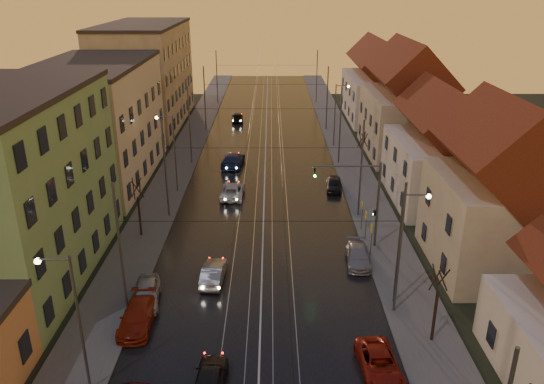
{
  "coord_description": "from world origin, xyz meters",
  "views": [
    {
      "loc": [
        0.65,
        -19.92,
        19.97
      ],
      "look_at": [
        0.76,
        22.61,
        2.94
      ],
      "focal_mm": 35.0,
      "sensor_mm": 36.0,
      "label": 1
    }
  ],
  "objects_px": {
    "street_lamp_1": "(405,238)",
    "parked_right_1": "(358,256)",
    "driving_car_4": "(237,117)",
    "driving_car_3": "(233,160)",
    "driving_car_1": "(214,273)",
    "street_lamp_2": "(171,146)",
    "street_lamp_3": "(338,109)",
    "parked_right_0": "(379,364)",
    "traffic_light_mast": "(366,194)",
    "parked_left_3": "(146,293)",
    "driving_car_0": "(210,379)",
    "parked_right_2": "(334,184)",
    "driving_car_2": "(233,191)",
    "street_lamp_0": "(72,312)",
    "parked_left_2": "(137,316)"
  },
  "relations": [
    {
      "from": "driving_car_0",
      "to": "street_lamp_1",
      "type": "bearing_deg",
      "value": -142.71
    },
    {
      "from": "parked_left_2",
      "to": "parked_right_1",
      "type": "xyz_separation_m",
      "value": [
        14.86,
        7.8,
        -0.06
      ]
    },
    {
      "from": "street_lamp_0",
      "to": "parked_left_2",
      "type": "distance_m",
      "value": 7.18
    },
    {
      "from": "street_lamp_1",
      "to": "driving_car_1",
      "type": "relative_size",
      "value": 1.94
    },
    {
      "from": "driving_car_1",
      "to": "driving_car_3",
      "type": "relative_size",
      "value": 0.77
    },
    {
      "from": "driving_car_0",
      "to": "driving_car_2",
      "type": "bearing_deg",
      "value": -85.66
    },
    {
      "from": "street_lamp_2",
      "to": "driving_car_2",
      "type": "distance_m",
      "value": 7.45
    },
    {
      "from": "driving_car_0",
      "to": "parked_right_0",
      "type": "height_order",
      "value": "driving_car_0"
    },
    {
      "from": "driving_car_4",
      "to": "parked_right_2",
      "type": "bearing_deg",
      "value": 108.95
    },
    {
      "from": "parked_right_1",
      "to": "parked_right_2",
      "type": "bearing_deg",
      "value": 94.68
    },
    {
      "from": "street_lamp_3",
      "to": "parked_right_0",
      "type": "xyz_separation_m",
      "value": [
        -2.56,
        -42.75,
        -4.26
      ]
    },
    {
      "from": "driving_car_3",
      "to": "driving_car_4",
      "type": "height_order",
      "value": "driving_car_3"
    },
    {
      "from": "street_lamp_2",
      "to": "traffic_light_mast",
      "type": "xyz_separation_m",
      "value": [
        17.1,
        -12.0,
        -0.29
      ]
    },
    {
      "from": "street_lamp_1",
      "to": "driving_car_4",
      "type": "relative_size",
      "value": 1.9
    },
    {
      "from": "traffic_light_mast",
      "to": "street_lamp_2",
      "type": "bearing_deg",
      "value": 144.93
    },
    {
      "from": "driving_car_1",
      "to": "driving_car_4",
      "type": "distance_m",
      "value": 45.83
    },
    {
      "from": "street_lamp_3",
      "to": "driving_car_0",
      "type": "bearing_deg",
      "value": -104.84
    },
    {
      "from": "traffic_light_mast",
      "to": "parked_right_1",
      "type": "distance_m",
      "value": 4.8
    },
    {
      "from": "street_lamp_1",
      "to": "parked_right_0",
      "type": "bearing_deg",
      "value": -110.73
    },
    {
      "from": "street_lamp_1",
      "to": "driving_car_4",
      "type": "distance_m",
      "value": 50.69
    },
    {
      "from": "driving_car_4",
      "to": "parked_right_0",
      "type": "height_order",
      "value": "driving_car_4"
    },
    {
      "from": "street_lamp_2",
      "to": "driving_car_4",
      "type": "distance_m",
      "value": 29.37
    },
    {
      "from": "traffic_light_mast",
      "to": "parked_right_1",
      "type": "relative_size",
      "value": 1.69
    },
    {
      "from": "driving_car_3",
      "to": "driving_car_4",
      "type": "distance_m",
      "value": 20.61
    },
    {
      "from": "street_lamp_1",
      "to": "traffic_light_mast",
      "type": "relative_size",
      "value": 1.11
    },
    {
      "from": "traffic_light_mast",
      "to": "parked_left_3",
      "type": "distance_m",
      "value": 17.87
    },
    {
      "from": "driving_car_1",
      "to": "parked_right_1",
      "type": "relative_size",
      "value": 0.97
    },
    {
      "from": "driving_car_0",
      "to": "parked_right_0",
      "type": "bearing_deg",
      "value": -169.63
    },
    {
      "from": "parked_right_2",
      "to": "driving_car_3",
      "type": "bearing_deg",
      "value": 150.03
    },
    {
      "from": "driving_car_0",
      "to": "parked_right_1",
      "type": "relative_size",
      "value": 0.94
    },
    {
      "from": "parked_right_0",
      "to": "street_lamp_3",
      "type": "bearing_deg",
      "value": 83.18
    },
    {
      "from": "traffic_light_mast",
      "to": "parked_left_3",
      "type": "xyz_separation_m",
      "value": [
        -15.59,
        -7.82,
        -3.88
      ]
    },
    {
      "from": "street_lamp_1",
      "to": "street_lamp_2",
      "type": "xyz_separation_m",
      "value": [
        -18.21,
        20.0,
        0.0
      ]
    },
    {
      "from": "traffic_light_mast",
      "to": "driving_car_3",
      "type": "bearing_deg",
      "value": 120.2
    },
    {
      "from": "street_lamp_2",
      "to": "traffic_light_mast",
      "type": "height_order",
      "value": "street_lamp_2"
    },
    {
      "from": "street_lamp_3",
      "to": "parked_right_2",
      "type": "relative_size",
      "value": 2.11
    },
    {
      "from": "traffic_light_mast",
      "to": "parked_right_2",
      "type": "height_order",
      "value": "traffic_light_mast"
    },
    {
      "from": "parked_left_2",
      "to": "parked_right_2",
      "type": "relative_size",
      "value": 1.23
    },
    {
      "from": "street_lamp_2",
      "to": "driving_car_4",
      "type": "bearing_deg",
      "value": 80.65
    },
    {
      "from": "parked_left_3",
      "to": "parked_left_2",
      "type": "bearing_deg",
      "value": -97.45
    },
    {
      "from": "street_lamp_2",
      "to": "parked_right_0",
      "type": "relative_size",
      "value": 1.79
    },
    {
      "from": "street_lamp_2",
      "to": "driving_car_2",
      "type": "bearing_deg",
      "value": -12.6
    },
    {
      "from": "street_lamp_2",
      "to": "street_lamp_3",
      "type": "height_order",
      "value": "same"
    },
    {
      "from": "street_lamp_0",
      "to": "street_lamp_3",
      "type": "height_order",
      "value": "same"
    },
    {
      "from": "parked_right_2",
      "to": "driving_car_4",
      "type": "bearing_deg",
      "value": 117.35
    },
    {
      "from": "driving_car_4",
      "to": "parked_right_2",
      "type": "height_order",
      "value": "driving_car_4"
    },
    {
      "from": "street_lamp_3",
      "to": "parked_right_0",
      "type": "relative_size",
      "value": 1.79
    },
    {
      "from": "street_lamp_1",
      "to": "parked_right_1",
      "type": "xyz_separation_m",
      "value": [
        -1.85,
        5.42,
        -4.27
      ]
    },
    {
      "from": "parked_left_3",
      "to": "street_lamp_0",
      "type": "bearing_deg",
      "value": -107.88
    },
    {
      "from": "driving_car_0",
      "to": "traffic_light_mast",
      "type": "bearing_deg",
      "value": -120.41
    }
  ]
}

